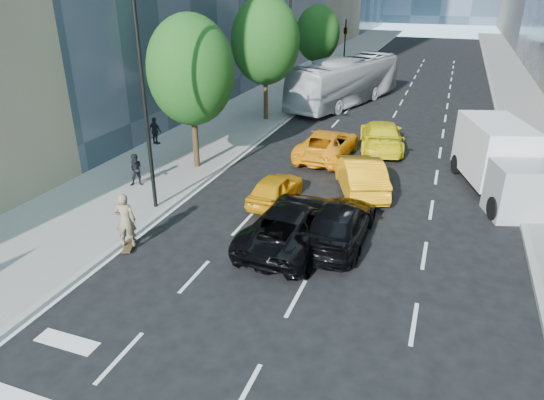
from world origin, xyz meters
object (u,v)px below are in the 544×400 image
at_px(skateboarder, 126,224).
at_px(black_sedan_lincoln, 294,224).
at_px(city_bus, 346,81).
at_px(box_truck, 500,160).
at_px(black_sedan_mercedes, 339,223).

distance_m(skateboarder, black_sedan_lincoln, 6.00).
height_order(black_sedan_lincoln, city_bus, city_bus).
height_order(city_bus, box_truck, city_bus).
xyz_separation_m(black_sedan_lincoln, box_truck, (7.18, 7.63, 0.76)).
distance_m(black_sedan_lincoln, box_truck, 10.51).
bearing_deg(black_sedan_mercedes, skateboarder, 24.40).
xyz_separation_m(black_sedan_mercedes, city_bus, (-4.59, 22.05, 1.02)).
bearing_deg(skateboarder, black_sedan_mercedes, -178.09).
xyz_separation_m(black_sedan_lincoln, city_bus, (-3.07, 22.74, 0.97)).
bearing_deg(black_sedan_lincoln, black_sedan_mercedes, -151.88).
bearing_deg(black_sedan_mercedes, black_sedan_lincoln, 24.77).
relative_size(black_sedan_lincoln, black_sedan_mercedes, 1.11).
height_order(skateboarder, black_sedan_mercedes, skateboarder).
xyz_separation_m(skateboarder, city_bus, (2.40, 25.19, 0.76)).
bearing_deg(box_truck, black_sedan_lincoln, -150.25).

